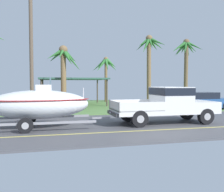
{
  "coord_description": "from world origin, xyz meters",
  "views": [
    {
      "loc": [
        -4.97,
        -11.96,
        2.05
      ],
      "look_at": [
        -1.64,
        1.37,
        1.37
      ],
      "focal_mm": 40.06,
      "sensor_mm": 36.0,
      "label": 1
    }
  ],
  "objects": [
    {
      "name": "palm_tree_near_left",
      "position": [
        9.06,
        12.03,
        5.17
      ],
      "size": [
        3.3,
        3.6,
        6.8
      ],
      "color": "brown",
      "rests_on": "ground"
    },
    {
      "name": "pickup_truck_towing",
      "position": [
        1.15,
        -0.04,
        1.04
      ],
      "size": [
        5.64,
        2.11,
        1.88
      ],
      "color": "silver",
      "rests_on": "ground"
    },
    {
      "name": "ground",
      "position": [
        0.0,
        8.38,
        -0.01
      ],
      "size": [
        36.0,
        22.0,
        0.11
      ],
      "color": "#4C4C51"
    },
    {
      "name": "parked_sedan_far",
      "position": [
        -6.47,
        8.68,
        0.67
      ],
      "size": [
        4.61,
        1.93,
        1.38
      ],
      "color": "#B21E19",
      "rests_on": "ground"
    },
    {
      "name": "boat_on_trailer",
      "position": [
        -5.49,
        -0.04,
        1.11
      ],
      "size": [
        5.98,
        2.43,
        2.34
      ],
      "color": "gray",
      "rests_on": "ground"
    },
    {
      "name": "palm_tree_far_right",
      "position": [
        4.91,
        11.83,
        5.14
      ],
      "size": [
        3.0,
        2.92,
        6.99
      ],
      "color": "brown",
      "rests_on": "ground"
    },
    {
      "name": "utility_pole",
      "position": [
        -6.1,
        5.06,
        4.47
      ],
      "size": [
        0.24,
        1.8,
        8.62
      ],
      "color": "brown",
      "rests_on": "ground"
    },
    {
      "name": "palm_tree_near_right",
      "position": [
        1.05,
        15.07,
        3.9
      ],
      "size": [
        2.83,
        3.25,
        5.01
      ],
      "color": "brown",
      "rests_on": "ground"
    },
    {
      "name": "carport_awning",
      "position": [
        -2.85,
        11.86,
        2.45
      ],
      "size": [
        6.1,
        5.09,
        2.57
      ],
      "color": "#4C4238",
      "rests_on": "ground"
    },
    {
      "name": "parked_sedan_near",
      "position": [
        6.64,
        5.43,
        0.67
      ],
      "size": [
        4.69,
        1.81,
        1.38
      ],
      "color": "#234C89",
      "rests_on": "ground"
    },
    {
      "name": "palm_tree_mid",
      "position": [
        -3.83,
        8.77,
        3.69
      ],
      "size": [
        2.91,
        2.98,
        5.16
      ],
      "color": "brown",
      "rests_on": "ground"
    }
  ]
}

